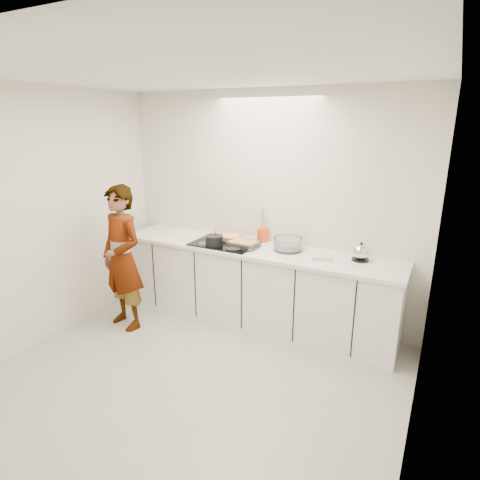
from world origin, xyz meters
The scene contains 16 objects.
floor centered at (0.00, 0.00, 0.00)m, with size 3.60×3.20×0.00m, color #A9A8A2.
ceiling centered at (0.00, 0.00, 2.60)m, with size 3.60×3.20×0.00m, color white.
wall_back centered at (0.00, 1.60, 1.30)m, with size 3.60×0.00×2.60m, color silver.
wall_left centered at (-1.80, 0.00, 1.30)m, with size 0.00×3.20×2.60m, color silver.
wall_right centered at (1.80, 0.02, 1.30)m, with size 0.02×3.20×2.60m.
base_cabinets centered at (0.00, 1.28, 0.43)m, with size 3.20×0.58×0.87m, color white.
countertop centered at (0.00, 1.28, 0.89)m, with size 3.24×0.64×0.04m, color white.
hob centered at (-0.35, 1.26, 0.92)m, with size 0.72×0.54×0.01m, color black.
tart_dish centered at (-0.38, 1.41, 0.95)m, with size 0.30×0.30×0.04m.
saucepan centered at (-0.41, 1.12, 0.98)m, with size 0.26×0.26×0.19m.
baking_dish centered at (-0.09, 1.22, 0.96)m, with size 0.33×0.25×0.06m.
mixing_bowl centered at (0.37, 1.37, 0.98)m, with size 0.32×0.32×0.15m.
tea_towel centered at (0.77, 1.26, 0.93)m, with size 0.20×0.14×0.03m, color white.
kettle centered at (1.14, 1.39, 0.99)m, with size 0.18×0.18×0.19m.
utensil_crock centered at (-0.01, 1.53, 0.99)m, with size 0.13×0.13×0.16m, color #F14D0E.
cook centered at (-1.24, 0.54, 0.81)m, with size 0.59×0.39×1.62m, color white.
Camera 1 is at (1.84, -2.53, 2.27)m, focal length 30.00 mm.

